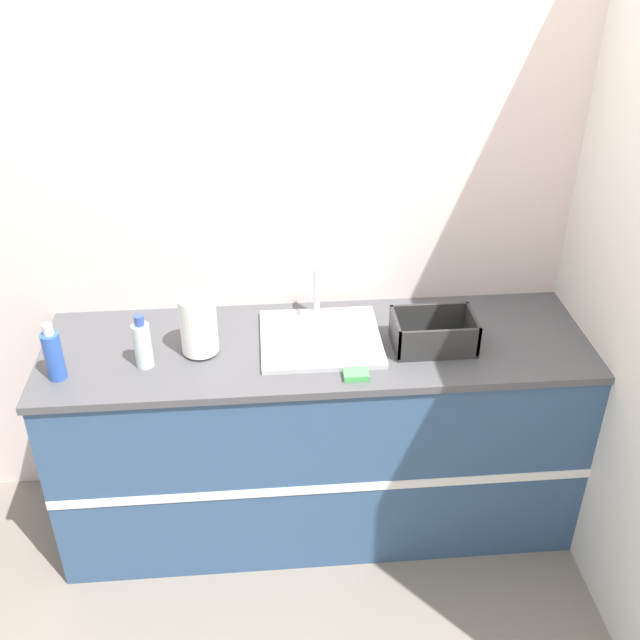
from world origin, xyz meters
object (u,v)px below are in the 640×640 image
object	(u,v)px
paper_towel_roll	(199,325)
dish_rack	(433,335)
bottle_clear	(143,344)
bottle_blue	(53,355)
sink	(320,336)

from	to	relation	value
paper_towel_roll	dish_rack	bearing A→B (deg)	-2.10
dish_rack	bottle_clear	world-z (taller)	bottle_clear
bottle_clear	paper_towel_roll	bearing A→B (deg)	19.40
bottle_clear	bottle_blue	xyz separation A→B (m)	(-0.30, -0.05, 0.01)
sink	bottle_clear	distance (m)	0.67
bottle_clear	sink	bearing A→B (deg)	10.11
bottle_clear	bottle_blue	distance (m)	0.31
sink	dish_rack	bearing A→B (deg)	-10.57
paper_towel_roll	bottle_clear	size ratio (longest dim) A/B	1.10
dish_rack	bottle_blue	xyz separation A→B (m)	(-1.38, -0.09, 0.05)
dish_rack	paper_towel_roll	bearing A→B (deg)	177.90
sink	paper_towel_roll	xyz separation A→B (m)	(-0.45, -0.05, 0.10)
bottle_clear	bottle_blue	world-z (taller)	bottle_blue
bottle_clear	bottle_blue	size ratio (longest dim) A/B	0.95
bottle_blue	dish_rack	bearing A→B (deg)	3.65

